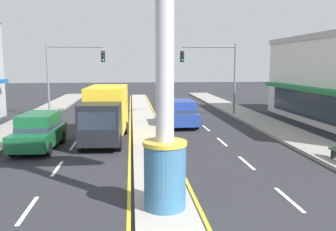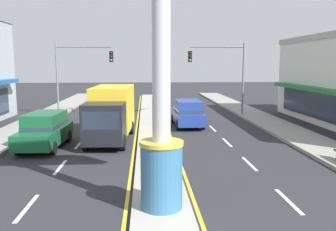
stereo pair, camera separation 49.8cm
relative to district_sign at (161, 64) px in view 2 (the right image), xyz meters
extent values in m
cube|color=#A39E93|center=(0.00, 13.76, -4.41)|extent=(1.85, 52.00, 0.14)
cube|color=gray|center=(-8.90, 11.76, -4.39)|extent=(2.76, 60.00, 0.18)
cube|color=gray|center=(8.90, 11.76, -4.39)|extent=(2.76, 60.00, 0.18)
cube|color=silver|center=(-4.22, 0.56, -4.48)|extent=(0.14, 2.20, 0.01)
cube|color=silver|center=(-4.22, 4.96, -4.48)|extent=(0.14, 2.20, 0.01)
cube|color=silver|center=(-4.22, 9.36, -4.48)|extent=(0.14, 2.20, 0.01)
cube|color=silver|center=(-4.22, 13.76, -4.48)|extent=(0.14, 2.20, 0.01)
cube|color=silver|center=(-4.22, 18.16, -4.48)|extent=(0.14, 2.20, 0.01)
cube|color=silver|center=(-4.22, 22.56, -4.48)|extent=(0.14, 2.20, 0.01)
cube|color=silver|center=(-4.22, 26.96, -4.48)|extent=(0.14, 2.20, 0.01)
cube|color=silver|center=(4.22, 0.56, -4.48)|extent=(0.14, 2.20, 0.01)
cube|color=silver|center=(4.22, 4.96, -4.48)|extent=(0.14, 2.20, 0.01)
cube|color=silver|center=(4.22, 9.36, -4.48)|extent=(0.14, 2.20, 0.01)
cube|color=silver|center=(4.22, 13.76, -4.48)|extent=(0.14, 2.20, 0.01)
cube|color=silver|center=(4.22, 18.16, -4.48)|extent=(0.14, 2.20, 0.01)
cube|color=silver|center=(4.22, 22.56, -4.48)|extent=(0.14, 2.20, 0.01)
cube|color=silver|center=(4.22, 26.96, -4.48)|extent=(0.14, 2.20, 0.01)
cube|color=yellow|center=(-1.10, 13.76, -4.48)|extent=(0.12, 52.00, 0.01)
cube|color=yellow|center=(1.10, 13.76, -4.48)|extent=(0.12, 52.00, 0.01)
cylinder|color=#33668C|center=(0.00, 0.00, -3.37)|extent=(1.27, 1.27, 1.95)
cylinder|color=gold|center=(0.00, 0.00, -2.33)|extent=(1.33, 1.33, 0.12)
cylinder|color=#B7B7BC|center=(0.00, 0.00, -0.02)|extent=(0.54, 0.54, 4.74)
cube|color=#1E7038|center=(11.68, 13.26, -1.80)|extent=(0.90, 15.39, 0.30)
cube|color=#283342|center=(12.09, 13.26, -2.98)|extent=(0.08, 14.85, 2.00)
cylinder|color=slate|center=(-7.92, 20.31, -1.38)|extent=(0.16, 0.16, 6.20)
cylinder|color=slate|center=(-5.61, 20.31, 1.42)|extent=(4.62, 0.12, 0.12)
cube|color=black|center=(-3.30, 20.15, 0.61)|extent=(0.32, 0.24, 0.92)
sphere|color=black|center=(-3.30, 20.01, 0.91)|extent=(0.17, 0.17, 0.17)
sphere|color=black|center=(-3.30, 20.01, 0.61)|extent=(0.17, 0.17, 0.17)
sphere|color=#19D83F|center=(-3.30, 20.01, 0.31)|extent=(0.17, 0.17, 0.17)
cylinder|color=slate|center=(7.92, 19.55, -1.38)|extent=(0.16, 0.16, 6.20)
cylinder|color=slate|center=(5.61, 19.55, 1.42)|extent=(4.62, 0.12, 0.12)
cube|color=black|center=(3.30, 19.39, 0.61)|extent=(0.32, 0.24, 0.92)
sphere|color=black|center=(3.30, 19.25, 0.91)|extent=(0.17, 0.17, 0.17)
sphere|color=black|center=(3.30, 19.25, 0.61)|extent=(0.17, 0.17, 0.17)
sphere|color=#19D83F|center=(3.30, 19.25, 0.31)|extent=(0.17, 0.17, 0.17)
cube|color=navy|center=(2.57, 14.80, -3.78)|extent=(2.05, 4.66, 0.80)
cube|color=navy|center=(2.58, 14.62, -2.98)|extent=(1.76, 2.90, 0.80)
cube|color=#283342|center=(2.58, 14.62, -3.26)|extent=(1.80, 2.93, 0.24)
cylinder|color=black|center=(1.65, 16.20, -4.14)|extent=(0.24, 0.69, 0.68)
cylinder|color=black|center=(3.40, 16.25, -4.14)|extent=(0.24, 0.69, 0.68)
cylinder|color=black|center=(1.75, 13.35, -4.14)|extent=(0.24, 0.69, 0.68)
cylinder|color=black|center=(3.49, 13.40, -4.14)|extent=(0.24, 0.69, 0.68)
cube|color=#14562D|center=(-5.87, 8.65, -3.78)|extent=(2.13, 4.69, 0.80)
cube|color=#14562D|center=(-5.86, 8.83, -2.98)|extent=(1.81, 2.93, 0.80)
cube|color=#283342|center=(-5.86, 8.83, -3.26)|extent=(1.85, 2.96, 0.24)
cylinder|color=black|center=(-5.07, 7.18, -4.14)|extent=(0.25, 0.69, 0.68)
cylinder|color=black|center=(-6.82, 7.27, -4.14)|extent=(0.25, 0.69, 0.68)
cylinder|color=black|center=(-4.93, 10.03, -4.14)|extent=(0.25, 0.69, 0.68)
cylinder|color=black|center=(-6.68, 10.11, -4.14)|extent=(0.25, 0.69, 0.68)
cube|color=black|center=(-2.62, 8.05, -3.07)|extent=(2.20, 2.10, 2.10)
cube|color=#283342|center=(-2.67, 7.10, -2.77)|extent=(1.85, 0.17, 0.90)
cube|color=gold|center=(-2.45, 11.55, -2.66)|extent=(2.43, 4.90, 2.60)
cylinder|color=black|center=(-1.67, 7.81, -4.06)|extent=(0.30, 0.85, 0.84)
cylinder|color=black|center=(-3.60, 7.90, -4.06)|extent=(0.30, 0.85, 0.84)
cylinder|color=black|center=(-1.40, 12.22, -4.06)|extent=(0.30, 0.85, 0.84)
cylinder|color=black|center=(-3.43, 12.32, -4.06)|extent=(0.30, 0.85, 0.84)
camera|label=1|loc=(-0.97, -10.21, 0.02)|focal=37.65mm
camera|label=2|loc=(-0.47, -10.25, 0.02)|focal=37.65mm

